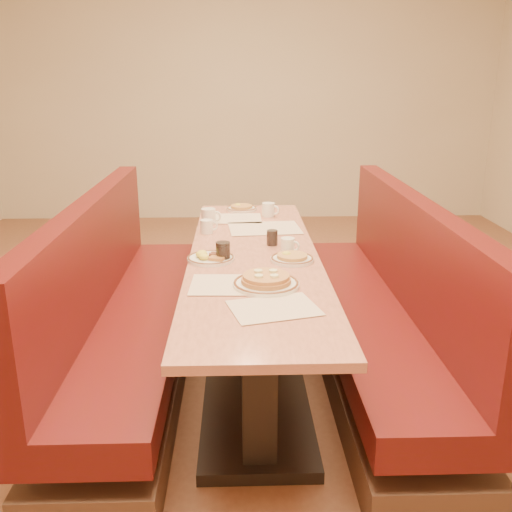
{
  "coord_description": "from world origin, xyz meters",
  "views": [
    {
      "loc": [
        -0.09,
        -2.97,
        1.68
      ],
      "look_at": [
        0.0,
        -0.34,
        0.85
      ],
      "focal_mm": 40.0,
      "sensor_mm": 36.0,
      "label": 1
    }
  ],
  "objects_px": {
    "diner_table": "(254,318)",
    "booth_right": "(382,318)",
    "pancake_plate": "(266,282)",
    "eggs_plate": "(210,257)",
    "coffee_mug_c": "(269,210)",
    "coffee_mug_a": "(288,245)",
    "coffee_mug_d": "(209,216)",
    "soda_tumbler_mid": "(272,238)",
    "booth_left": "(124,322)",
    "soda_tumbler_near": "(223,252)",
    "coffee_mug_b": "(207,226)"
  },
  "relations": [
    {
      "from": "diner_table",
      "to": "booth_right",
      "type": "bearing_deg",
      "value": 0.0
    },
    {
      "from": "pancake_plate",
      "to": "eggs_plate",
      "type": "height_order",
      "value": "pancake_plate"
    },
    {
      "from": "coffee_mug_c",
      "to": "coffee_mug_a",
      "type": "bearing_deg",
      "value": -63.05
    },
    {
      "from": "coffee_mug_a",
      "to": "coffee_mug_d",
      "type": "distance_m",
      "value": 0.82
    },
    {
      "from": "soda_tumbler_mid",
      "to": "eggs_plate",
      "type": "bearing_deg",
      "value": -141.35
    },
    {
      "from": "coffee_mug_c",
      "to": "soda_tumbler_mid",
      "type": "height_order",
      "value": "coffee_mug_c"
    },
    {
      "from": "coffee_mug_d",
      "to": "soda_tumbler_mid",
      "type": "xyz_separation_m",
      "value": [
        0.39,
        -0.52,
        -0.01
      ]
    },
    {
      "from": "booth_left",
      "to": "coffee_mug_d",
      "type": "bearing_deg",
      "value": 57.0
    },
    {
      "from": "booth_right",
      "to": "coffee_mug_a",
      "type": "xyz_separation_m",
      "value": [
        -0.54,
        0.03,
        0.43
      ]
    },
    {
      "from": "soda_tumbler_mid",
      "to": "coffee_mug_a",
      "type": "bearing_deg",
      "value": -62.55
    },
    {
      "from": "pancake_plate",
      "to": "coffee_mug_c",
      "type": "distance_m",
      "value": 1.4
    },
    {
      "from": "diner_table",
      "to": "pancake_plate",
      "type": "distance_m",
      "value": 0.64
    },
    {
      "from": "pancake_plate",
      "to": "eggs_plate",
      "type": "distance_m",
      "value": 0.49
    },
    {
      "from": "diner_table",
      "to": "eggs_plate",
      "type": "bearing_deg",
      "value": -158.72
    },
    {
      "from": "diner_table",
      "to": "booth_left",
      "type": "distance_m",
      "value": 0.73
    },
    {
      "from": "coffee_mug_a",
      "to": "coffee_mug_c",
      "type": "xyz_separation_m",
      "value": [
        -0.06,
        0.86,
        0.01
      ]
    },
    {
      "from": "soda_tumbler_mid",
      "to": "coffee_mug_d",
      "type": "bearing_deg",
      "value": 126.76
    },
    {
      "from": "soda_tumbler_near",
      "to": "soda_tumbler_mid",
      "type": "xyz_separation_m",
      "value": [
        0.28,
        0.29,
        -0.01
      ]
    },
    {
      "from": "eggs_plate",
      "to": "soda_tumbler_mid",
      "type": "relative_size",
      "value": 2.87
    },
    {
      "from": "coffee_mug_b",
      "to": "coffee_mug_d",
      "type": "relative_size",
      "value": 0.83
    },
    {
      "from": "booth_left",
      "to": "coffee_mug_d",
      "type": "distance_m",
      "value": 0.95
    },
    {
      "from": "eggs_plate",
      "to": "coffee_mug_c",
      "type": "xyz_separation_m",
      "value": [
        0.37,
        0.98,
        0.03
      ]
    },
    {
      "from": "pancake_plate",
      "to": "coffee_mug_a",
      "type": "xyz_separation_m",
      "value": [
        0.15,
        0.53,
        0.02
      ]
    },
    {
      "from": "pancake_plate",
      "to": "soda_tumbler_mid",
      "type": "height_order",
      "value": "soda_tumbler_mid"
    },
    {
      "from": "coffee_mug_c",
      "to": "soda_tumbler_near",
      "type": "xyz_separation_m",
      "value": [
        -0.3,
        -1.0,
        0.0
      ]
    },
    {
      "from": "coffee_mug_c",
      "to": "booth_right",
      "type": "bearing_deg",
      "value": -33.02
    },
    {
      "from": "pancake_plate",
      "to": "coffee_mug_d",
      "type": "relative_size",
      "value": 2.32
    },
    {
      "from": "booth_left",
      "to": "coffee_mug_c",
      "type": "xyz_separation_m",
      "value": [
        0.86,
        0.89,
        0.44
      ]
    },
    {
      "from": "pancake_plate",
      "to": "coffee_mug_d",
      "type": "distance_m",
      "value": 1.24
    },
    {
      "from": "booth_left",
      "to": "coffee_mug_d",
      "type": "relative_size",
      "value": 18.81
    },
    {
      "from": "booth_left",
      "to": "soda_tumbler_near",
      "type": "relative_size",
      "value": 24.19
    },
    {
      "from": "soda_tumbler_mid",
      "to": "coffee_mug_b",
      "type": "bearing_deg",
      "value": 144.54
    },
    {
      "from": "eggs_plate",
      "to": "coffee_mug_b",
      "type": "height_order",
      "value": "coffee_mug_b"
    },
    {
      "from": "pancake_plate",
      "to": "coffee_mug_b",
      "type": "relative_size",
      "value": 2.8
    },
    {
      "from": "eggs_plate",
      "to": "soda_tumbler_mid",
      "type": "bearing_deg",
      "value": 38.65
    },
    {
      "from": "diner_table",
      "to": "booth_left",
      "type": "xyz_separation_m",
      "value": [
        -0.73,
        0.0,
        -0.01
      ]
    },
    {
      "from": "diner_table",
      "to": "pancake_plate",
      "type": "xyz_separation_m",
      "value": [
        0.04,
        -0.5,
        0.4
      ]
    },
    {
      "from": "booth_right",
      "to": "pancake_plate",
      "type": "relative_size",
      "value": 8.1
    },
    {
      "from": "soda_tumbler_mid",
      "to": "soda_tumbler_near",
      "type": "bearing_deg",
      "value": -133.53
    },
    {
      "from": "diner_table",
      "to": "booth_left",
      "type": "height_order",
      "value": "booth_left"
    },
    {
      "from": "booth_left",
      "to": "eggs_plate",
      "type": "height_order",
      "value": "booth_left"
    },
    {
      "from": "coffee_mug_c",
      "to": "coffee_mug_b",
      "type": "bearing_deg",
      "value": -110.37
    },
    {
      "from": "booth_right",
      "to": "coffee_mug_a",
      "type": "distance_m",
      "value": 0.69
    },
    {
      "from": "coffee_mug_a",
      "to": "soda_tumbler_near",
      "type": "distance_m",
      "value": 0.38
    },
    {
      "from": "diner_table",
      "to": "coffee_mug_d",
      "type": "height_order",
      "value": "coffee_mug_d"
    },
    {
      "from": "diner_table",
      "to": "eggs_plate",
      "type": "xyz_separation_m",
      "value": [
        -0.23,
        -0.09,
        0.39
      ]
    },
    {
      "from": "coffee_mug_b",
      "to": "coffee_mug_d",
      "type": "height_order",
      "value": "coffee_mug_d"
    },
    {
      "from": "pancake_plate",
      "to": "eggs_plate",
      "type": "bearing_deg",
      "value": 124.1
    },
    {
      "from": "coffee_mug_a",
      "to": "coffee_mug_d",
      "type": "relative_size",
      "value": 0.8
    },
    {
      "from": "booth_left",
      "to": "coffee_mug_b",
      "type": "bearing_deg",
      "value": 45.33
    }
  ]
}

